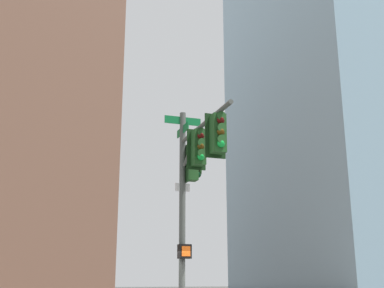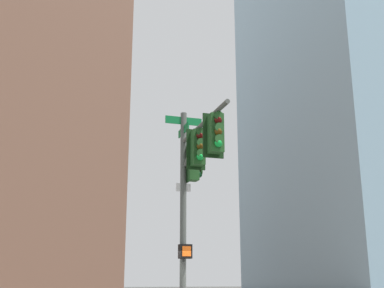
{
  "view_description": "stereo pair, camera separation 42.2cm",
  "coord_description": "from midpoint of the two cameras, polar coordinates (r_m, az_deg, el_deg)",
  "views": [
    {
      "loc": [
        -13.62,
        4.09,
        1.74
      ],
      "look_at": [
        -0.44,
        -0.02,
        5.51
      ],
      "focal_mm": 46.33,
      "sensor_mm": 36.0,
      "label": 1
    },
    {
      "loc": [
        -13.74,
        3.68,
        1.74
      ],
      "look_at": [
        -0.44,
        -0.02,
        5.51
      ],
      "focal_mm": 46.33,
      "sensor_mm": 36.0,
      "label": 2
    }
  ],
  "objects": [
    {
      "name": "signal_pole_assembly",
      "position": [
        14.04,
        1.21,
        -3.3
      ],
      "size": [
        4.33,
        1.18,
        6.74
      ],
      "rotation": [
        0.0,
        0.0,
        3.17
      ],
      "color": "#4C514C",
      "rests_on": "ground_plane"
    },
    {
      "name": "building_brick_nearside",
      "position": [
        44.96,
        -19.0,
        6.48
      ],
      "size": [
        22.9,
        15.87,
        35.5
      ],
      "primitive_type": "cube",
      "color": "#845B47",
      "rests_on": "ground_plane"
    },
    {
      "name": "building_glass_tower",
      "position": [
        82.27,
        17.51,
        14.45
      ],
      "size": [
        33.8,
        23.8,
        83.07
      ],
      "primitive_type": "cube",
      "color": "#8CB2C6",
      "rests_on": "ground_plane"
    }
  ]
}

